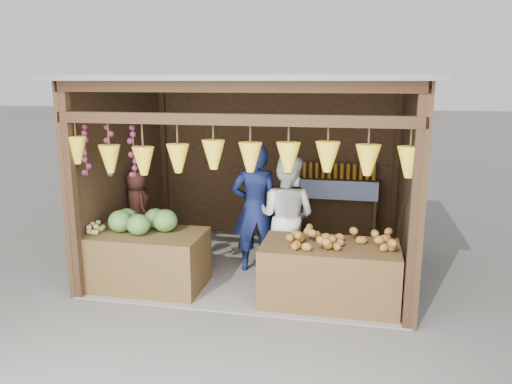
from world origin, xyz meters
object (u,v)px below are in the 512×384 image
(counter_right, at_px, (329,274))
(vendor_seated, at_px, (137,205))
(woman_standing, at_px, (287,216))
(man_standing, at_px, (255,208))
(counter_left, at_px, (147,260))

(counter_right, height_order, vendor_seated, vendor_seated)
(counter_right, relative_size, woman_standing, 0.96)
(man_standing, height_order, woman_standing, man_standing)
(counter_right, xyz_separation_m, woman_standing, (-0.63, 0.77, 0.47))
(counter_right, height_order, man_standing, man_standing)
(man_standing, bearing_deg, counter_right, 125.18)
(counter_left, bearing_deg, man_standing, 34.61)
(counter_left, relative_size, man_standing, 0.82)
(counter_right, xyz_separation_m, vendor_seated, (-2.85, 0.94, 0.46))
(man_standing, height_order, vendor_seated, man_standing)
(counter_right, relative_size, man_standing, 0.89)
(counter_left, distance_m, counter_right, 2.31)
(counter_left, distance_m, man_standing, 1.59)
(counter_left, distance_m, woman_standing, 1.91)
(counter_right, distance_m, vendor_seated, 3.04)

